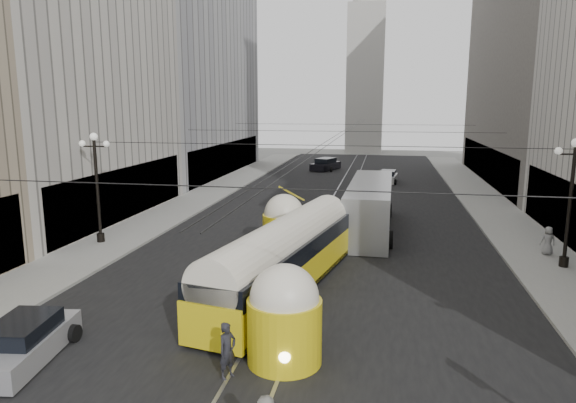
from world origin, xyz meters
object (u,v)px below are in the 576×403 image
at_px(pedestrian_crossing_a, 227,350).
at_px(pedestrian_sidewalk_right, 548,241).
at_px(streetcar, 284,256).
at_px(city_bus, 370,204).
at_px(sedan_silver, 24,342).

bearing_deg(pedestrian_crossing_a, pedestrian_sidewalk_right, -12.28).
distance_m(streetcar, pedestrian_crossing_a, 7.45).
height_order(city_bus, pedestrian_crossing_a, city_bus).
relative_size(streetcar, pedestrian_crossing_a, 8.49).
height_order(pedestrian_crossing_a, pedestrian_sidewalk_right, pedestrian_crossing_a).
bearing_deg(sedan_silver, city_bus, 62.23).
bearing_deg(streetcar, pedestrian_sidewalk_right, 30.60).
bearing_deg(streetcar, sedan_silver, -132.56).
bearing_deg(sedan_silver, pedestrian_crossing_a, 1.80).
distance_m(city_bus, pedestrian_crossing_a, 19.75).
xyz_separation_m(streetcar, sedan_silver, (-7.00, -7.62, -0.98)).
distance_m(sedan_silver, pedestrian_crossing_a, 6.74).
xyz_separation_m(streetcar, city_bus, (3.33, 11.99, 0.12)).
bearing_deg(streetcar, pedestrian_crossing_a, -92.06).
xyz_separation_m(streetcar, pedestrian_crossing_a, (-0.27, -7.41, -0.73)).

